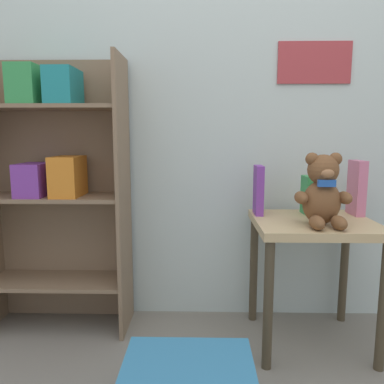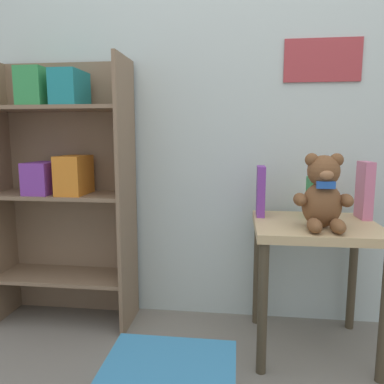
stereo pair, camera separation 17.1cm
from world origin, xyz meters
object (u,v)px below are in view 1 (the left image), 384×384
object	(u,v)px
bookshelf_side	(55,177)
display_table	(313,242)
book_standing_pink	(357,188)
book_standing_green	(306,195)
teddy_bear	(323,192)
book_standing_purple	(258,190)

from	to	relation	value
bookshelf_side	display_table	world-z (taller)	bookshelf_side
bookshelf_side	book_standing_pink	bearing A→B (deg)	-1.39
book_standing_green	teddy_bear	bearing A→B (deg)	-91.51
book_standing_green	display_table	bearing A→B (deg)	-92.44
display_table	book_standing_pink	distance (m)	0.35
bookshelf_side	book_standing_pink	distance (m)	1.45
book_standing_pink	book_standing_green	bearing A→B (deg)	175.79
book_standing_purple	book_standing_pink	xyz separation A→B (m)	(0.46, -0.00, 0.01)
display_table	book_standing_pink	xyz separation A→B (m)	(0.23, 0.12, 0.23)
book_standing_purple	book_standing_green	distance (m)	0.23
bookshelf_side	book_standing_pink	xyz separation A→B (m)	(1.44, -0.04, -0.04)
book_standing_purple	book_standing_pink	world-z (taller)	book_standing_pink
book_standing_pink	display_table	bearing A→B (deg)	-154.10
display_table	book_standing_purple	world-z (taller)	book_standing_purple
teddy_bear	book_standing_purple	xyz separation A→B (m)	(-0.23, 0.21, -0.02)
display_table	book_standing_green	size ratio (longest dim) A/B	3.18
display_table	book_standing_purple	size ratio (longest dim) A/B	2.50
teddy_bear	display_table	bearing A→B (deg)	92.26
display_table	book_standing_green	bearing A→B (deg)	90.00
teddy_bear	book_standing_green	bearing A→B (deg)	90.93
display_table	book_standing_purple	bearing A→B (deg)	152.42
display_table	teddy_bear	distance (m)	0.25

